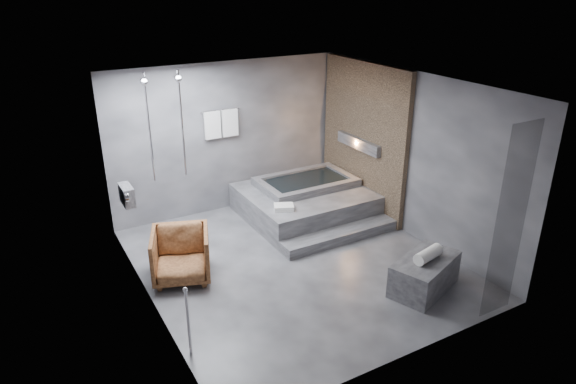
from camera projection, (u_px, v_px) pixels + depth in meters
room at (310, 150)px, 7.80m from camera, size 5.00×5.04×2.82m
tub_deck at (304, 202)px, 9.64m from camera, size 2.20×2.00×0.50m
tub_step at (340, 235)px, 8.75m from camera, size 2.20×0.36×0.18m
concrete_bench at (424, 274)px, 7.33m from camera, size 1.23×0.93×0.49m
driftwood_chair at (181, 255)px, 7.55m from camera, size 1.06×1.08×0.77m
rolled_towel at (428, 254)px, 7.18m from camera, size 0.52×0.28×0.18m
deck_towel at (284, 207)px, 8.73m from camera, size 0.40×0.36×0.09m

